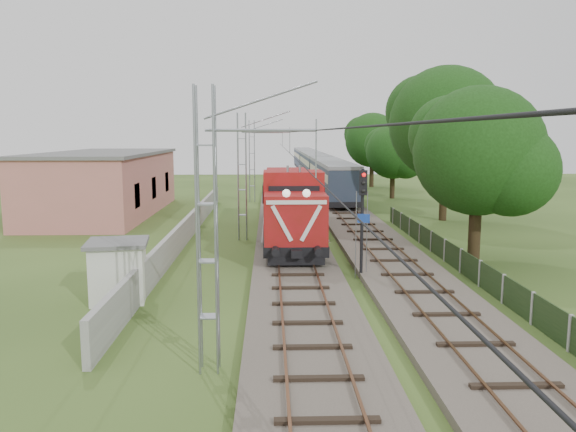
{
  "coord_description": "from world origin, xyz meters",
  "views": [
    {
      "loc": [
        -1.26,
        -23.31,
        6.71
      ],
      "look_at": [
        -0.26,
        7.34,
        2.2
      ],
      "focal_mm": 35.0,
      "sensor_mm": 36.0,
      "label": 1
    }
  ],
  "objects_px": {
    "locomotive": "(290,203)",
    "signal_post": "(363,204)",
    "relay_hut": "(118,270)",
    "coach_rake": "(314,164)"
  },
  "relations": [
    {
      "from": "relay_hut",
      "to": "coach_rake",
      "type": "bearing_deg",
      "value": 77.56
    },
    {
      "from": "locomotive",
      "to": "relay_hut",
      "type": "xyz_separation_m",
      "value": [
        -7.4,
        -12.99,
        -1.12
      ]
    },
    {
      "from": "locomotive",
      "to": "signal_post",
      "type": "xyz_separation_m",
      "value": [
        2.97,
        -10.07,
        1.17
      ]
    },
    {
      "from": "locomotive",
      "to": "coach_rake",
      "type": "distance_m",
      "value": 43.5
    },
    {
      "from": "coach_rake",
      "to": "relay_hut",
      "type": "relative_size",
      "value": 24.23
    },
    {
      "from": "coach_rake",
      "to": "signal_post",
      "type": "bearing_deg",
      "value": -92.18
    },
    {
      "from": "coach_rake",
      "to": "signal_post",
      "type": "relative_size",
      "value": 12.74
    },
    {
      "from": "locomotive",
      "to": "signal_post",
      "type": "relative_size",
      "value": 3.55
    },
    {
      "from": "signal_post",
      "to": "relay_hut",
      "type": "relative_size",
      "value": 1.9
    },
    {
      "from": "locomotive",
      "to": "relay_hut",
      "type": "relative_size",
      "value": 6.76
    }
  ]
}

